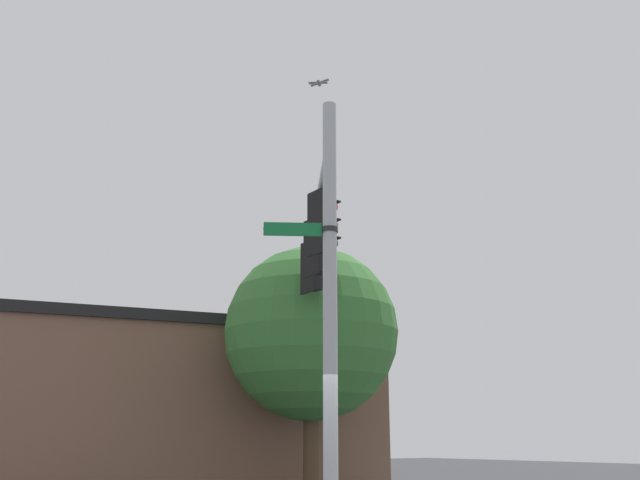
{
  "coord_description": "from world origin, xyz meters",
  "views": [
    {
      "loc": [
        9.02,
        -6.6,
        1.54
      ],
      "look_at": [
        -2.18,
        1.35,
        5.36
      ],
      "focal_mm": 40.37,
      "sensor_mm": 36.0,
      "label": 1
    }
  ],
  "objects_px": {
    "bird_flying": "(319,83)",
    "traffic_light_nearest_pole": "(325,223)",
    "traffic_light_mid_inner": "(319,248)",
    "traffic_light_mid_outer": "(314,268)",
    "street_name_sign": "(310,230)"
  },
  "relations": [
    {
      "from": "bird_flying",
      "to": "traffic_light_nearest_pole",
      "type": "bearing_deg",
      "value": -32.92
    },
    {
      "from": "traffic_light_mid_inner",
      "to": "bird_flying",
      "type": "xyz_separation_m",
      "value": [
        -0.72,
        0.51,
        4.25
      ]
    },
    {
      "from": "traffic_light_mid_inner",
      "to": "traffic_light_mid_outer",
      "type": "distance_m",
      "value": 1.77
    },
    {
      "from": "street_name_sign",
      "to": "traffic_light_mid_inner",
      "type": "bearing_deg",
      "value": 142.16
    },
    {
      "from": "traffic_light_mid_inner",
      "to": "street_name_sign",
      "type": "height_order",
      "value": "traffic_light_mid_inner"
    },
    {
      "from": "traffic_light_nearest_pole",
      "to": "bird_flying",
      "type": "bearing_deg",
      "value": 147.08
    },
    {
      "from": "traffic_light_nearest_pole",
      "to": "traffic_light_mid_inner",
      "type": "relative_size",
      "value": 1.0
    },
    {
      "from": "bird_flying",
      "to": "traffic_light_mid_outer",
      "type": "bearing_deg",
      "value": 151.44
    },
    {
      "from": "street_name_sign",
      "to": "bird_flying",
      "type": "relative_size",
      "value": 2.61
    },
    {
      "from": "traffic_light_mid_outer",
      "to": "street_name_sign",
      "type": "xyz_separation_m",
      "value": [
        4.06,
        -2.92,
        -0.55
      ]
    },
    {
      "from": "traffic_light_mid_outer",
      "to": "street_name_sign",
      "type": "relative_size",
      "value": 1.24
    },
    {
      "from": "traffic_light_nearest_pole",
      "to": "street_name_sign",
      "type": "bearing_deg",
      "value": -45.06
    },
    {
      "from": "street_name_sign",
      "to": "traffic_light_nearest_pole",
      "type": "bearing_deg",
      "value": 134.94
    },
    {
      "from": "traffic_light_mid_inner",
      "to": "traffic_light_nearest_pole",
      "type": "bearing_deg",
      "value": -31.82
    },
    {
      "from": "street_name_sign",
      "to": "bird_flying",
      "type": "height_order",
      "value": "bird_flying"
    }
  ]
}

